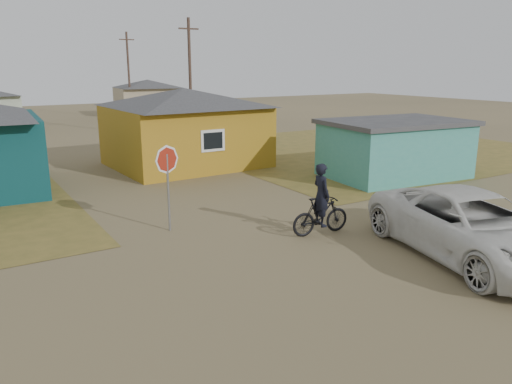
# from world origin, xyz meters

# --- Properties ---
(ground) EXTENTS (120.00, 120.00, 0.00)m
(ground) POSITION_xyz_m (0.00, 0.00, 0.00)
(ground) COLOR olive
(grass_ne) EXTENTS (20.00, 18.00, 0.00)m
(grass_ne) POSITION_xyz_m (14.00, 13.00, 0.01)
(grass_ne) COLOR olive
(grass_ne) RESTS_ON ground
(house_yellow) EXTENTS (7.72, 6.76, 3.90)m
(house_yellow) POSITION_xyz_m (2.50, 14.00, 2.00)
(house_yellow) COLOR #A67819
(house_yellow) RESTS_ON ground
(shed_turquoise) EXTENTS (6.71, 4.93, 2.60)m
(shed_turquoise) POSITION_xyz_m (9.50, 6.50, 1.31)
(shed_turquoise) COLOR teal
(shed_turquoise) RESTS_ON ground
(house_beige_east) EXTENTS (6.95, 6.05, 3.60)m
(house_beige_east) POSITION_xyz_m (10.00, 40.00, 1.86)
(house_beige_east) COLOR tan
(house_beige_east) RESTS_ON ground
(utility_pole_near) EXTENTS (1.40, 0.20, 8.00)m
(utility_pole_near) POSITION_xyz_m (6.50, 22.00, 4.14)
(utility_pole_near) COLOR #46332A
(utility_pole_near) RESTS_ON ground
(utility_pole_far) EXTENTS (1.40, 0.20, 8.00)m
(utility_pole_far) POSITION_xyz_m (7.50, 38.00, 4.14)
(utility_pole_far) COLOR #46332A
(utility_pole_far) RESTS_ON ground
(stop_sign) EXTENTS (0.87, 0.11, 2.68)m
(stop_sign) POSITION_xyz_m (-2.26, 4.64, 1.95)
(stop_sign) COLOR gray
(stop_sign) RESTS_ON ground
(cyclist) EXTENTS (1.98, 0.74, 2.19)m
(cyclist) POSITION_xyz_m (1.49, 1.91, 0.80)
(cyclist) COLOR black
(cyclist) RESTS_ON ground
(vehicle) EXTENTS (4.31, 6.84, 1.76)m
(vehicle) POSITION_xyz_m (3.67, -1.71, 0.88)
(vehicle) COLOR silver
(vehicle) RESTS_ON ground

